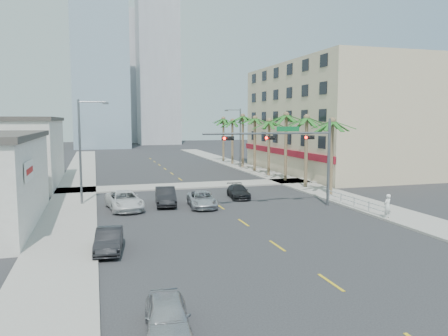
% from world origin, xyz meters
% --- Properties ---
extents(ground, '(260.00, 260.00, 0.00)m').
position_xyz_m(ground, '(0.00, 0.00, 0.00)').
color(ground, '#262628').
rests_on(ground, ground).
extents(sidewalk_right, '(4.00, 120.00, 0.15)m').
position_xyz_m(sidewalk_right, '(12.00, 20.00, 0.07)').
color(sidewalk_right, gray).
rests_on(sidewalk_right, ground).
extents(sidewalk_left, '(4.00, 120.00, 0.15)m').
position_xyz_m(sidewalk_left, '(-12.00, 20.00, 0.07)').
color(sidewalk_left, gray).
rests_on(sidewalk_left, ground).
extents(sidewalk_cross, '(80.00, 4.00, 0.15)m').
position_xyz_m(sidewalk_cross, '(0.00, 22.00, 0.07)').
color(sidewalk_cross, gray).
rests_on(sidewalk_cross, ground).
extents(building_right, '(15.25, 28.00, 15.00)m').
position_xyz_m(building_right, '(21.99, 30.00, 7.50)').
color(building_right, beige).
rests_on(building_right, ground).
extents(building_left_far, '(11.00, 18.00, 7.20)m').
position_xyz_m(building_left_far, '(-19.50, 28.00, 3.60)').
color(building_left_far, beige).
rests_on(building_left_far, ground).
extents(tower_far_left, '(14.00, 14.00, 48.00)m').
position_xyz_m(tower_far_left, '(-8.00, 95.00, 24.00)').
color(tower_far_left, '#99B2C6').
rests_on(tower_far_left, ground).
extents(tower_far_right, '(12.00, 12.00, 60.00)m').
position_xyz_m(tower_far_right, '(9.00, 110.00, 30.00)').
color(tower_far_right, '#ADADB2').
rests_on(tower_far_right, ground).
extents(tower_far_center, '(16.00, 16.00, 42.00)m').
position_xyz_m(tower_far_center, '(-3.00, 125.00, 21.00)').
color(tower_far_center, '#ADADB2').
rests_on(tower_far_center, ground).
extents(traffic_signal_mast, '(11.12, 0.54, 7.20)m').
position_xyz_m(traffic_signal_mast, '(5.78, 7.95, 5.06)').
color(traffic_signal_mast, slate).
rests_on(traffic_signal_mast, ground).
extents(palm_tree_0, '(4.80, 4.80, 7.80)m').
position_xyz_m(palm_tree_0, '(11.60, 12.00, 7.08)').
color(palm_tree_0, brown).
rests_on(palm_tree_0, ground).
extents(palm_tree_1, '(4.80, 4.80, 8.16)m').
position_xyz_m(palm_tree_1, '(11.60, 17.20, 7.43)').
color(palm_tree_1, brown).
rests_on(palm_tree_1, ground).
extents(palm_tree_2, '(4.80, 4.80, 8.52)m').
position_xyz_m(palm_tree_2, '(11.60, 22.40, 7.78)').
color(palm_tree_2, brown).
rests_on(palm_tree_2, ground).
extents(palm_tree_3, '(4.80, 4.80, 7.80)m').
position_xyz_m(palm_tree_3, '(11.60, 27.60, 7.08)').
color(palm_tree_3, brown).
rests_on(palm_tree_3, ground).
extents(palm_tree_4, '(4.80, 4.80, 8.16)m').
position_xyz_m(palm_tree_4, '(11.60, 32.80, 7.43)').
color(palm_tree_4, brown).
rests_on(palm_tree_4, ground).
extents(palm_tree_5, '(4.80, 4.80, 8.52)m').
position_xyz_m(palm_tree_5, '(11.60, 38.00, 7.78)').
color(palm_tree_5, brown).
rests_on(palm_tree_5, ground).
extents(palm_tree_6, '(4.80, 4.80, 7.80)m').
position_xyz_m(palm_tree_6, '(11.60, 43.20, 7.08)').
color(palm_tree_6, brown).
rests_on(palm_tree_6, ground).
extents(palm_tree_7, '(4.80, 4.80, 8.16)m').
position_xyz_m(palm_tree_7, '(11.60, 48.40, 7.43)').
color(palm_tree_7, brown).
rests_on(palm_tree_7, ground).
extents(streetlight_left, '(2.55, 0.25, 9.00)m').
position_xyz_m(streetlight_left, '(-11.00, 14.00, 5.06)').
color(streetlight_left, slate).
rests_on(streetlight_left, ground).
extents(streetlight_right, '(2.55, 0.25, 9.00)m').
position_xyz_m(streetlight_right, '(11.00, 38.00, 5.06)').
color(streetlight_right, slate).
rests_on(streetlight_right, ground).
extents(guardrail, '(0.08, 8.08, 1.00)m').
position_xyz_m(guardrail, '(10.30, 6.00, 0.67)').
color(guardrail, silver).
rests_on(guardrail, ground).
extents(car_parked_near, '(1.85, 3.88, 1.28)m').
position_xyz_m(car_parked_near, '(-7.80, -10.65, 0.64)').
color(car_parked_near, '#B3B2B7').
rests_on(car_parked_near, ground).
extents(car_parked_mid, '(1.80, 4.09, 1.31)m').
position_xyz_m(car_parked_mid, '(-9.40, -0.39, 0.65)').
color(car_parked_mid, black).
rests_on(car_parked_mid, ground).
extents(car_parked_far, '(3.15, 5.66, 1.50)m').
position_xyz_m(car_parked_far, '(-7.82, 11.07, 0.75)').
color(car_parked_far, silver).
rests_on(car_parked_far, ground).
extents(car_lane_left, '(2.09, 4.82, 1.54)m').
position_xyz_m(car_lane_left, '(-4.31, 11.99, 0.77)').
color(car_lane_left, black).
rests_on(car_lane_left, ground).
extents(car_lane_center, '(2.63, 4.92, 1.32)m').
position_xyz_m(car_lane_center, '(-1.50, 10.29, 0.66)').
color(car_lane_center, silver).
rests_on(car_lane_center, ground).
extents(car_lane_right, '(2.18, 4.36, 1.22)m').
position_xyz_m(car_lane_right, '(2.79, 13.57, 0.61)').
color(car_lane_right, black).
rests_on(car_lane_right, ground).
extents(pedestrian, '(0.75, 0.61, 1.77)m').
position_xyz_m(pedestrian, '(10.30, 1.78, 1.04)').
color(pedestrian, white).
rests_on(pedestrian, sidewalk_right).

